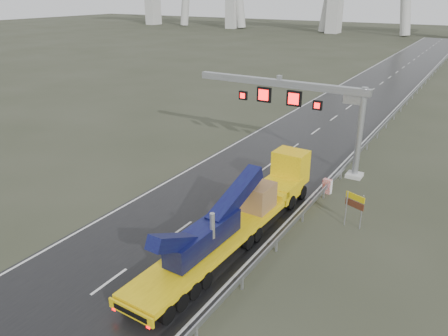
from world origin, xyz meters
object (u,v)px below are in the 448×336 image
Objects in this scene: sign_gantry at (302,101)px; heavy_haul_truck at (247,208)px; striped_barrier at (327,186)px; exit_sign_pair at (355,204)px.

heavy_haul_truck is (1.41, -11.77, -4.05)m from sign_gantry.
sign_gantry is 13.80× the size of striped_barrier.
exit_sign_pair is at bearing 36.38° from heavy_haul_truck.
sign_gantry is at bearing 152.45° from exit_sign_pair.
sign_gantry is 0.86× the size of heavy_haul_truck.
heavy_haul_truck reaches higher than striped_barrier.
heavy_haul_truck is 7.47× the size of exit_sign_pair.
heavy_haul_truck is at bearing -100.20° from striped_barrier.
exit_sign_pair is (6.90, -7.99, -4.00)m from sign_gantry.
sign_gantry reaches higher than striped_barrier.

